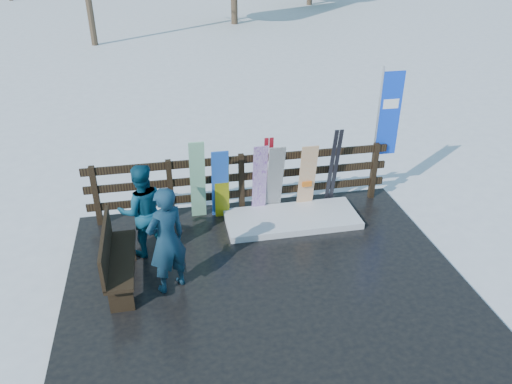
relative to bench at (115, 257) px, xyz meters
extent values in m
plane|color=white|center=(2.19, -0.37, -0.60)|extent=(700.00, 700.00, 0.00)
cube|color=black|center=(2.19, -0.37, -0.56)|extent=(6.00, 5.00, 0.08)
cube|color=black|center=(-0.41, 1.83, 0.06)|extent=(0.10, 0.10, 1.15)
cube|color=black|center=(0.89, 1.83, 0.06)|extent=(0.10, 0.10, 1.15)
cube|color=black|center=(2.19, 1.83, 0.06)|extent=(0.10, 0.10, 1.15)
cube|color=black|center=(3.49, 1.83, 0.06)|extent=(0.10, 0.10, 1.15)
cube|color=black|center=(4.79, 1.83, 0.06)|extent=(0.10, 0.10, 1.15)
cube|color=black|center=(2.19, 1.83, -0.17)|extent=(5.60, 0.05, 0.14)
cube|color=black|center=(2.19, 1.83, 0.18)|extent=(5.60, 0.05, 0.14)
cube|color=black|center=(2.19, 1.83, 0.53)|extent=(5.60, 0.05, 0.14)
cube|color=white|center=(3.02, 1.23, -0.46)|extent=(2.40, 1.00, 0.12)
cube|color=black|center=(0.07, 0.00, -0.07)|extent=(0.40, 1.50, 0.06)
cube|color=black|center=(0.07, -0.60, -0.29)|extent=(0.34, 0.06, 0.45)
cube|color=black|center=(0.07, 0.60, -0.29)|extent=(0.34, 0.06, 0.45)
cube|color=black|center=(-0.11, 0.00, 0.20)|extent=(0.05, 1.50, 0.50)
cube|color=blue|center=(1.77, 1.61, 0.19)|extent=(0.30, 0.32, 1.41)
cube|color=white|center=(1.38, 1.61, 0.29)|extent=(0.27, 0.38, 1.62)
cube|color=#EEF505|center=(1.80, 1.61, 0.16)|extent=(0.26, 0.18, 1.35)
cube|color=white|center=(2.49, 1.61, 0.20)|extent=(0.26, 0.25, 1.42)
cube|color=black|center=(2.77, 1.61, 0.19)|extent=(0.29, 0.37, 1.41)
cube|color=silver|center=(3.38, 1.61, 0.16)|extent=(0.31, 0.25, 1.35)
cube|color=maroon|center=(2.61, 1.68, 0.25)|extent=(0.07, 0.19, 1.53)
cube|color=maroon|center=(2.70, 1.68, 0.25)|extent=(0.07, 0.19, 1.53)
cube|color=black|center=(3.86, 1.68, 0.29)|extent=(0.08, 0.32, 1.61)
cube|color=black|center=(3.95, 1.68, 0.29)|extent=(0.08, 0.32, 1.61)
cylinder|color=silver|center=(4.77, 1.88, 0.78)|extent=(0.04, 0.04, 2.60)
cube|color=blue|center=(4.99, 1.88, 1.18)|extent=(0.42, 0.02, 1.60)
imported|color=#164152|center=(0.77, -0.21, 0.32)|extent=(0.73, 0.66, 1.68)
imported|color=navy|center=(0.42, 0.79, 0.28)|extent=(0.85, 0.70, 1.58)
camera|label=1|loc=(0.87, -6.24, 4.32)|focal=35.00mm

